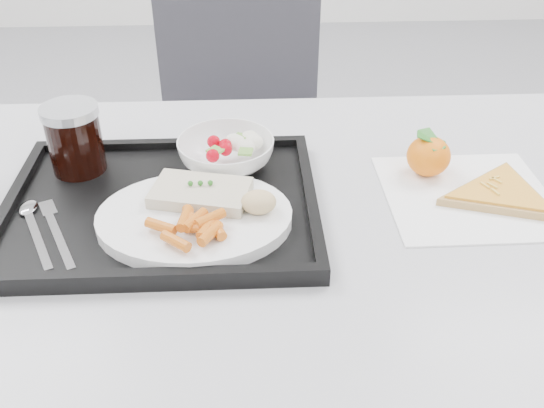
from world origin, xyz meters
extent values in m
cube|color=#ADADAF|center=(0.00, 0.30, 0.73)|extent=(1.20, 0.80, 0.03)
cylinder|color=#47474C|center=(-0.54, 0.64, 0.36)|extent=(0.04, 0.04, 0.72)
cylinder|color=#47474C|center=(0.54, 0.64, 0.36)|extent=(0.04, 0.04, 0.72)
cube|color=#36353C|center=(-0.08, 0.91, 0.45)|extent=(0.48, 0.48, 0.04)
cube|color=#36353C|center=(-0.08, 1.10, 0.70)|extent=(0.42, 0.09, 0.46)
cylinder|color=#47474C|center=(-0.26, 0.73, 0.21)|extent=(0.03, 0.03, 0.43)
cylinder|color=#47474C|center=(0.10, 0.73, 0.21)|extent=(0.03, 0.03, 0.43)
cylinder|color=#47474C|center=(-0.26, 1.09, 0.21)|extent=(0.03, 0.03, 0.43)
cylinder|color=#47474C|center=(0.10, 1.09, 0.21)|extent=(0.03, 0.03, 0.43)
cube|color=black|center=(-0.19, 0.32, 0.76)|extent=(0.45, 0.35, 0.01)
cube|color=black|center=(-0.19, 0.48, 0.77)|extent=(0.45, 0.02, 0.01)
cube|color=black|center=(-0.19, 0.15, 0.77)|extent=(0.45, 0.02, 0.01)
cube|color=black|center=(0.03, 0.32, 0.77)|extent=(0.02, 0.32, 0.01)
cube|color=black|center=(-0.40, 0.32, 0.77)|extent=(0.02, 0.32, 0.01)
cylinder|color=white|center=(-0.14, 0.26, 0.77)|extent=(0.27, 0.27, 0.02)
cube|color=beige|center=(-0.13, 0.30, 0.79)|extent=(0.15, 0.11, 0.02)
sphere|color=#236B1C|center=(-0.14, 0.31, 0.81)|extent=(0.01, 0.01, 0.01)
sphere|color=#236B1C|center=(-0.13, 0.31, 0.81)|extent=(0.01, 0.01, 0.01)
sphere|color=#236B1C|center=(-0.11, 0.31, 0.81)|extent=(0.01, 0.01, 0.01)
ellipsoid|color=#E8C180|center=(-0.05, 0.26, 0.80)|extent=(0.06, 0.05, 0.03)
imported|color=white|center=(-0.09, 0.42, 0.79)|extent=(0.15, 0.15, 0.05)
cylinder|color=black|center=(-0.33, 0.42, 0.81)|extent=(0.08, 0.08, 0.10)
cylinder|color=#A5A8AD|center=(-0.33, 0.42, 0.87)|extent=(0.09, 0.09, 0.01)
cube|color=silver|center=(-0.35, 0.24, 0.77)|extent=(0.08, 0.14, 0.00)
ellipsoid|color=silver|center=(-0.38, 0.31, 0.77)|extent=(0.04, 0.05, 0.01)
cube|color=silver|center=(-0.32, 0.24, 0.77)|extent=(0.08, 0.14, 0.00)
cube|color=silver|center=(-0.35, 0.31, 0.77)|extent=(0.03, 0.04, 0.00)
cube|color=white|center=(0.27, 0.33, 0.75)|extent=(0.25, 0.24, 0.00)
ellipsoid|color=orange|center=(0.22, 0.40, 0.79)|extent=(0.07, 0.07, 0.06)
cube|color=#236B1C|center=(0.22, 0.40, 0.81)|extent=(0.04, 0.05, 0.02)
cube|color=#236B1C|center=(0.22, 0.40, 0.81)|extent=(0.05, 0.03, 0.02)
cylinder|color=#BA7E52|center=(0.32, 0.32, 0.76)|extent=(0.24, 0.24, 0.01)
cylinder|color=#B34A06|center=(0.32, 0.32, 0.77)|extent=(0.21, 0.21, 0.00)
cube|color=#EABC47|center=(0.32, 0.35, 0.77)|extent=(0.01, 0.02, 0.00)
cube|color=#EABC47|center=(0.31, 0.33, 0.77)|extent=(0.01, 0.02, 0.00)
cube|color=#EABC47|center=(0.30, 0.33, 0.77)|extent=(0.01, 0.02, 0.00)
cube|color=#EABC47|center=(0.32, 0.35, 0.77)|extent=(0.02, 0.01, 0.00)
cube|color=#EABC47|center=(0.30, 0.32, 0.77)|extent=(0.01, 0.02, 0.00)
cylinder|color=#CC6015|center=(-0.11, 0.21, 0.80)|extent=(0.03, 0.05, 0.01)
cylinder|color=#CC6015|center=(-0.12, 0.21, 0.79)|extent=(0.04, 0.02, 0.01)
cylinder|color=#CC6015|center=(-0.18, 0.22, 0.79)|extent=(0.04, 0.03, 0.01)
cylinder|color=#CC6015|center=(-0.11, 0.20, 0.80)|extent=(0.03, 0.04, 0.01)
cylinder|color=#CC6015|center=(-0.13, 0.23, 0.80)|extent=(0.04, 0.04, 0.01)
cylinder|color=#CC6015|center=(-0.14, 0.23, 0.80)|extent=(0.02, 0.05, 0.01)
cylinder|color=#CC6015|center=(-0.10, 0.22, 0.79)|extent=(0.03, 0.05, 0.01)
cylinder|color=#CC6015|center=(-0.15, 0.19, 0.79)|extent=(0.04, 0.04, 0.01)
cylinder|color=#CC6015|center=(-0.15, 0.23, 0.80)|extent=(0.02, 0.04, 0.01)
cylinder|color=#CC6015|center=(-0.11, 0.23, 0.80)|extent=(0.04, 0.04, 0.01)
sphere|color=#B00210|center=(-0.09, 0.41, 0.80)|extent=(0.02, 0.02, 0.02)
sphere|color=#B00210|center=(-0.11, 0.43, 0.80)|extent=(0.02, 0.02, 0.02)
sphere|color=#B00210|center=(-0.10, 0.42, 0.80)|extent=(0.02, 0.02, 0.02)
sphere|color=#B00210|center=(-0.11, 0.39, 0.80)|extent=(0.02, 0.02, 0.02)
ellipsoid|color=silver|center=(-0.05, 0.43, 0.80)|extent=(0.03, 0.03, 0.02)
ellipsoid|color=silver|center=(-0.08, 0.44, 0.80)|extent=(0.03, 0.03, 0.02)
ellipsoid|color=silver|center=(-0.06, 0.42, 0.80)|extent=(0.03, 0.03, 0.02)
ellipsoid|color=silver|center=(-0.08, 0.43, 0.80)|extent=(0.03, 0.03, 0.02)
ellipsoid|color=silver|center=(-0.06, 0.45, 0.80)|extent=(0.03, 0.03, 0.02)
cube|color=#63963A|center=(-0.11, 0.40, 0.80)|extent=(0.03, 0.03, 0.00)
cube|color=#63963A|center=(-0.06, 0.39, 0.80)|extent=(0.02, 0.02, 0.00)
cube|color=#63963A|center=(-0.07, 0.44, 0.80)|extent=(0.03, 0.03, 0.00)
camera|label=1|loc=(-0.06, -0.42, 1.26)|focal=40.00mm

